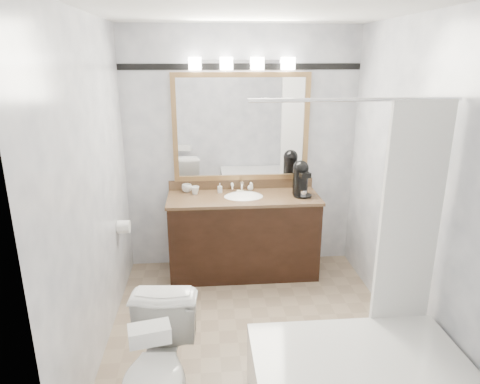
% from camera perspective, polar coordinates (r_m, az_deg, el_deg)
% --- Properties ---
extents(room, '(2.42, 2.62, 2.52)m').
position_cam_1_polar(room, '(3.23, 2.16, 0.56)').
color(room, gray).
rests_on(room, ground).
extents(vanity, '(1.53, 0.58, 0.97)m').
position_cam_1_polar(vanity, '(4.45, 0.46, -5.55)').
color(vanity, black).
rests_on(vanity, ground).
extents(mirror, '(1.40, 0.04, 1.10)m').
position_cam_1_polar(mirror, '(4.41, 0.17, 8.56)').
color(mirror, '#A67B4B').
rests_on(mirror, room).
extents(vanity_light_bar, '(1.02, 0.14, 0.12)m').
position_cam_1_polar(vanity_light_bar, '(4.31, 0.24, 16.80)').
color(vanity_light_bar, silver).
rests_on(vanity_light_bar, room).
extents(accent_stripe, '(2.40, 0.01, 0.06)m').
position_cam_1_polar(accent_stripe, '(4.37, 0.16, 16.38)').
color(accent_stripe, black).
rests_on(accent_stripe, room).
extents(bathtub, '(1.30, 0.75, 1.96)m').
position_cam_1_polar(bathtub, '(3.04, 15.47, -22.25)').
color(bathtub, white).
rests_on(bathtub, ground).
extents(tp_roll, '(0.11, 0.12, 0.12)m').
position_cam_1_polar(tp_roll, '(4.08, -15.24, -4.51)').
color(tp_roll, white).
rests_on(tp_roll, room).
extents(toilet, '(0.49, 0.79, 0.77)m').
position_cam_1_polar(toilet, '(2.82, -10.88, -22.72)').
color(toilet, white).
rests_on(toilet, ground).
extents(tissue_box, '(0.24, 0.16, 0.09)m').
position_cam_1_polar(tissue_box, '(2.40, -11.97, -17.99)').
color(tissue_box, white).
rests_on(tissue_box, toilet).
extents(coffee_maker, '(0.19, 0.23, 0.36)m').
position_cam_1_polar(coffee_maker, '(4.34, 8.12, 1.92)').
color(coffee_maker, black).
rests_on(coffee_maker, vanity).
extents(cup_left, '(0.13, 0.13, 0.08)m').
position_cam_1_polar(cup_left, '(4.47, -7.11, 0.51)').
color(cup_left, white).
rests_on(cup_left, vanity).
extents(cup_right, '(0.10, 0.10, 0.08)m').
position_cam_1_polar(cup_right, '(4.39, -6.02, 0.23)').
color(cup_right, white).
rests_on(cup_right, vanity).
extents(soap_bottle_a, '(0.05, 0.05, 0.10)m').
position_cam_1_polar(soap_bottle_a, '(4.42, -2.70, 0.54)').
color(soap_bottle_a, white).
rests_on(soap_bottle_a, vanity).
extents(soap_bottle_b, '(0.08, 0.08, 0.08)m').
position_cam_1_polar(soap_bottle_b, '(4.49, 1.39, 0.73)').
color(soap_bottle_b, white).
rests_on(soap_bottle_b, vanity).
extents(soap_bar, '(0.08, 0.07, 0.02)m').
position_cam_1_polar(soap_bar, '(4.42, 0.01, 0.04)').
color(soap_bar, '#EAECC2').
rests_on(soap_bar, vanity).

